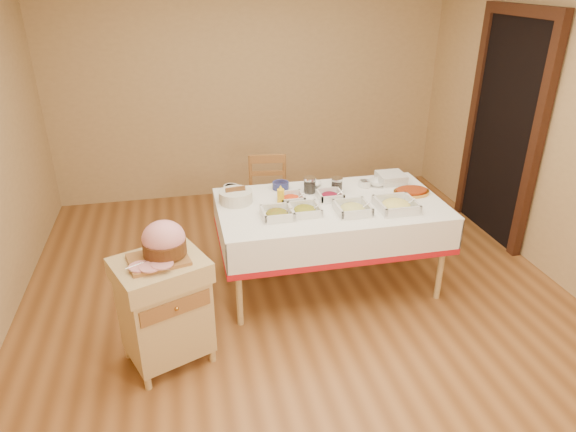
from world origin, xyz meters
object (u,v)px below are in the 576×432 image
(dining_chair, at_px, (269,200))
(brass_platter, at_px, (411,192))
(butcher_cart, at_px, (164,305))
(preserve_jar_right, at_px, (337,186))
(dining_table, at_px, (330,221))
(preserve_jar_left, at_px, (310,186))
(ham_on_board, at_px, (163,243))
(bread_basket, at_px, (236,196))
(plate_stack, at_px, (391,178))
(mustard_bottle, at_px, (281,197))

(dining_chair, xyz_separation_m, brass_platter, (1.07, -0.84, 0.34))
(butcher_cart, bearing_deg, dining_chair, 57.74)
(preserve_jar_right, bearing_deg, dining_table, -119.25)
(dining_table, bearing_deg, preserve_jar_left, 114.48)
(ham_on_board, distance_m, bread_basket, 1.03)
(butcher_cart, height_order, ham_on_board, ham_on_board)
(preserve_jar_right, bearing_deg, bread_basket, -177.94)
(ham_on_board, relative_size, brass_platter, 1.24)
(butcher_cart, relative_size, preserve_jar_right, 6.33)
(preserve_jar_left, bearing_deg, dining_table, -65.52)
(preserve_jar_left, relative_size, plate_stack, 0.59)
(mustard_bottle, bearing_deg, dining_table, -2.99)
(preserve_jar_left, bearing_deg, plate_stack, 4.90)
(dining_chair, bearing_deg, preserve_jar_left, -68.91)
(mustard_bottle, bearing_deg, preserve_jar_right, 19.57)
(ham_on_board, bearing_deg, brass_platter, 19.15)
(preserve_jar_right, height_order, mustard_bottle, mustard_bottle)
(dining_chair, distance_m, plate_stack, 1.21)
(dining_table, distance_m, plate_stack, 0.75)
(ham_on_board, height_order, bread_basket, ham_on_board)
(preserve_jar_right, relative_size, mustard_bottle, 0.70)
(butcher_cart, xyz_separation_m, dining_chair, (1.00, 1.58, -0.01))
(dining_table, xyz_separation_m, dining_chair, (-0.35, 0.87, -0.15))
(preserve_jar_right, height_order, brass_platter, preserve_jar_right)
(plate_stack, relative_size, brass_platter, 0.74)
(dining_chair, height_order, preserve_jar_left, preserve_jar_left)
(dining_chair, bearing_deg, butcher_cart, -122.26)
(plate_stack, bearing_deg, bread_basket, -174.54)
(preserve_jar_left, xyz_separation_m, mustard_bottle, (-0.30, -0.22, 0.02))
(preserve_jar_left, height_order, bread_basket, preserve_jar_left)
(butcher_cart, height_order, preserve_jar_right, preserve_jar_right)
(bread_basket, bearing_deg, ham_on_board, -123.58)
(butcher_cart, bearing_deg, dining_table, 27.57)
(preserve_jar_left, xyz_separation_m, brass_platter, (0.83, -0.21, -0.04))
(brass_platter, bearing_deg, ham_on_board, -160.85)
(brass_platter, bearing_deg, preserve_jar_left, 165.55)
(bread_basket, xyz_separation_m, plate_stack, (1.40, 0.13, -0.01))
(dining_table, relative_size, preserve_jar_left, 13.49)
(mustard_bottle, relative_size, brass_platter, 0.57)
(ham_on_board, height_order, plate_stack, ham_on_board)
(ham_on_board, bearing_deg, preserve_jar_right, 31.70)
(butcher_cart, bearing_deg, bread_basket, 55.58)
(ham_on_board, xyz_separation_m, bread_basket, (0.57, 0.85, -0.09))
(dining_table, height_order, butcher_cart, butcher_cart)
(dining_table, distance_m, mustard_bottle, 0.47)
(preserve_jar_left, height_order, brass_platter, preserve_jar_left)
(dining_table, bearing_deg, ham_on_board, -152.78)
(bread_basket, relative_size, brass_platter, 0.87)
(ham_on_board, distance_m, preserve_jar_left, 1.52)
(plate_stack, bearing_deg, butcher_cart, -153.11)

